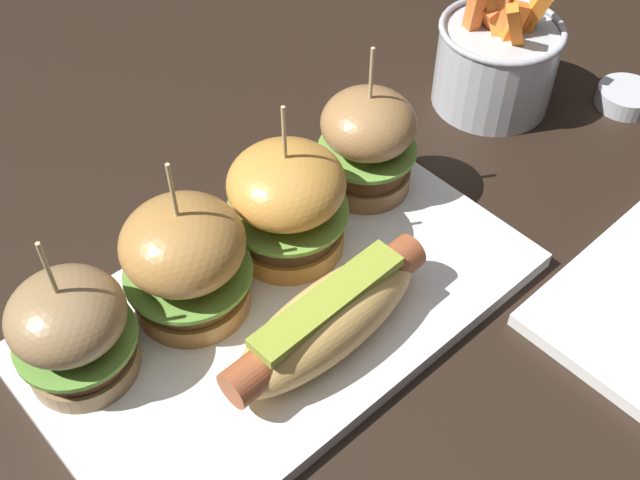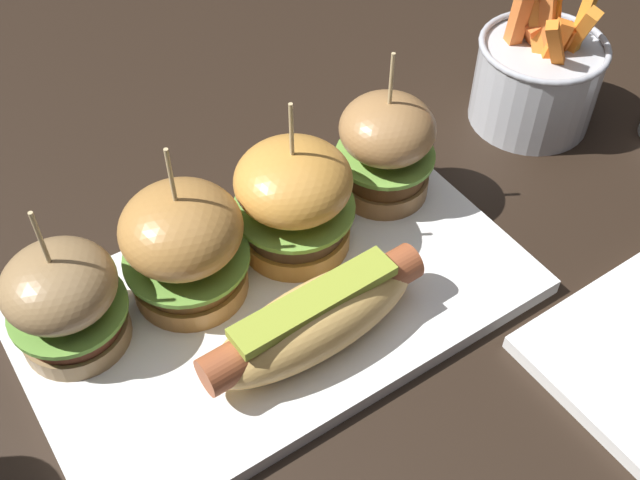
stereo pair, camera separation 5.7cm
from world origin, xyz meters
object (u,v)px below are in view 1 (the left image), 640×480
Objects in this scene: hot_dog at (326,320)px; slider_far_right at (367,142)px; slider_center_right at (287,202)px; sauce_ramekin at (626,97)px; fries_bucket at (496,61)px; slider_center_left at (186,260)px; platter_main at (283,306)px; slider_far_left at (72,330)px.

hot_dog is 1.29× the size of slider_far_right.
slider_center_right is 2.38× the size of sauce_ramekin.
slider_center_left is at bearing -176.95° from fries_bucket.
fries_bucket is at bearing 19.33° from hot_dog.
platter_main is 0.15m from slider_far_right.
sauce_ramekin is at bearing -4.21° from platter_main.
slider_far_right reaches higher than hot_dog.
hot_dog is 0.17m from slider_far_left.
hot_dog is at bearing -160.67° from fries_bucket.
fries_bucket is at bearing 1.95° from slider_far_left.
hot_dog is at bearing -92.38° from platter_main.
fries_bucket is at bearing 134.58° from sauce_ramekin.
slider_center_left is 1.01× the size of slider_center_right.
slider_far_left is 0.93× the size of slider_center_left.
slider_center_right is at bearing -2.43° from slider_far_left.
slider_far_left is 0.46m from fries_bucket.
platter_main is at bearing -19.00° from slider_far_left.
slider_center_left is at bearing -2.66° from slider_far_left.
platter_main is at bearing -135.14° from slider_center_right.
slider_center_right reaches higher than sauce_ramekin.
platter_main is 2.72× the size of slider_center_left.
slider_center_left is at bearing 138.84° from platter_main.
slider_center_right is at bearing 44.86° from platter_main.
fries_bucket is at bearing 11.22° from platter_main.
slider_far_right is (0.14, 0.10, 0.02)m from hot_dog.
slider_far_right is (0.19, 0.01, -0.00)m from slider_center_left.
slider_far_left is at bearing 177.34° from slider_center_left.
slider_center_left is at bearing 177.80° from slider_center_right.
slider_far_right is (0.28, 0.00, 0.00)m from slider_far_left.
slider_center_left reaches higher than sauce_ramekin.
slider_far_left is at bearing 161.00° from platter_main.
hot_dog is at bearing -144.06° from slider_far_right.
slider_far_left is 0.28m from slider_far_right.
slider_center_left is 0.99× the size of fries_bucket.
platter_main is 0.09m from slider_center_left.
slider_center_left is (-0.05, 0.04, 0.05)m from platter_main.
slider_far_left is at bearing 177.57° from slider_center_right.
hot_dog is 0.17m from slider_far_right.
slider_far_right is 0.98× the size of fries_bucket.
hot_dog reaches higher than platter_main.
slider_center_left reaches higher than slider_far_right.
platter_main is 6.54× the size of sauce_ramekin.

